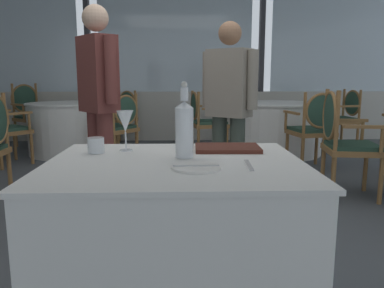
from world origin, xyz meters
name	(u,v)px	position (x,y,z in m)	size (l,w,h in m)	color
ground_plane	(172,210)	(0.00, 0.00, 0.00)	(12.59, 12.59, 0.00)	#4C5156
window_wall_far	(176,72)	(0.00, 3.64, 1.18)	(9.48, 0.14, 2.97)	beige
foreground_table	(176,241)	(0.05, -1.43, 0.37)	(1.11, 0.89, 0.73)	white
side_plate	(196,167)	(0.13, -1.57, 0.74)	(0.20, 0.20, 0.01)	white
butter_knife	(196,166)	(0.13, -1.57, 0.74)	(0.19, 0.02, 0.00)	silver
dinner_fork	(249,165)	(0.35, -1.52, 0.74)	(0.19, 0.02, 0.00)	silver
water_bottle	(184,127)	(0.09, -1.35, 0.87)	(0.08, 0.08, 0.34)	white
wine_glass	(125,122)	(-0.20, -1.18, 0.88)	(0.08, 0.08, 0.20)	white
water_tumbler	(96,145)	(-0.34, -1.23, 0.77)	(0.08, 0.08, 0.07)	white
menu_book	(227,148)	(0.30, -1.18, 0.74)	(0.32, 0.21, 0.02)	#512319
background_table_0	(70,128)	(-1.52, 2.49, 0.37)	(1.20, 1.20, 0.73)	white
dining_chair_0_0	(119,122)	(-0.72, 1.86, 0.52)	(0.65, 0.66, 0.89)	olive
dining_chair_0_1	(122,113)	(-0.89, 3.29, 0.52)	(0.66, 0.65, 0.88)	olive
dining_chair_0_2	(30,110)	(-2.34, 3.12, 0.58)	(0.65, 0.66, 1.00)	olive
dining_chair_1_0	(342,135)	(1.55, 0.33, 0.57)	(0.53, 0.58, 0.98)	olive
background_table_2	(276,128)	(1.47, 2.40, 0.37)	(1.32, 1.32, 0.73)	white
dining_chair_2_0	(204,118)	(0.40, 2.22, 0.54)	(0.53, 0.59, 0.91)	olive
dining_chair_2_1	(315,124)	(1.65, 1.33, 0.55)	(0.59, 0.53, 0.93)	olive
dining_chair_2_2	(344,114)	(2.53, 2.58, 0.55)	(0.53, 0.59, 0.92)	olive
dining_chair_2_3	(250,108)	(1.28, 3.47, 0.57)	(0.59, 0.53, 0.96)	olive
diner_person_0	(229,103)	(0.49, 0.22, 0.88)	(0.44, 0.38, 1.55)	#424C42
diner_person_1	(99,96)	(-0.60, 0.12, 0.95)	(0.38, 0.44, 1.66)	brown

